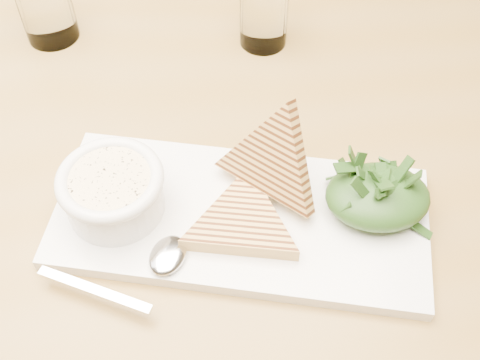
{
  "coord_description": "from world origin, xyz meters",
  "views": [
    {
      "loc": [
        0.38,
        -0.48,
        1.33
      ],
      "look_at": [
        0.39,
        -0.09,
        0.82
      ],
      "focal_mm": 45.0,
      "sensor_mm": 36.0,
      "label": 1
    }
  ],
  "objects_px": {
    "table_top": "(117,187)",
    "platter": "(241,218)",
    "soup_bowl": "(114,195)",
    "glass_far": "(264,12)",
    "glass_near": "(44,3)"
  },
  "relations": [
    {
      "from": "table_top",
      "to": "platter",
      "type": "xyz_separation_m",
      "value": [
        0.15,
        -0.07,
        0.03
      ]
    },
    {
      "from": "platter",
      "to": "soup_bowl",
      "type": "distance_m",
      "value": 0.14
    },
    {
      "from": "table_top",
      "to": "glass_far",
      "type": "distance_m",
      "value": 0.32
    },
    {
      "from": "table_top",
      "to": "glass_far",
      "type": "relative_size",
      "value": 12.51
    },
    {
      "from": "glass_near",
      "to": "table_top",
      "type": "bearing_deg",
      "value": -66.66
    },
    {
      "from": "platter",
      "to": "soup_bowl",
      "type": "xyz_separation_m",
      "value": [
        -0.14,
        0.01,
        0.03
      ]
    },
    {
      "from": "glass_near",
      "to": "glass_far",
      "type": "xyz_separation_m",
      "value": [
        0.3,
        -0.02,
        -0.01
      ]
    },
    {
      "from": "glass_far",
      "to": "table_top",
      "type": "bearing_deg",
      "value": -127.71
    },
    {
      "from": "table_top",
      "to": "platter",
      "type": "height_order",
      "value": "platter"
    },
    {
      "from": "table_top",
      "to": "soup_bowl",
      "type": "distance_m",
      "value": 0.08
    },
    {
      "from": "platter",
      "to": "glass_near",
      "type": "xyz_separation_m",
      "value": [
        -0.26,
        0.33,
        0.05
      ]
    },
    {
      "from": "table_top",
      "to": "platter",
      "type": "relative_size",
      "value": 3.12
    },
    {
      "from": "glass_near",
      "to": "glass_far",
      "type": "height_order",
      "value": "glass_near"
    },
    {
      "from": "platter",
      "to": "glass_far",
      "type": "bearing_deg",
      "value": 82.5
    },
    {
      "from": "platter",
      "to": "glass_far",
      "type": "xyz_separation_m",
      "value": [
        0.04,
        0.31,
        0.04
      ]
    }
  ]
}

